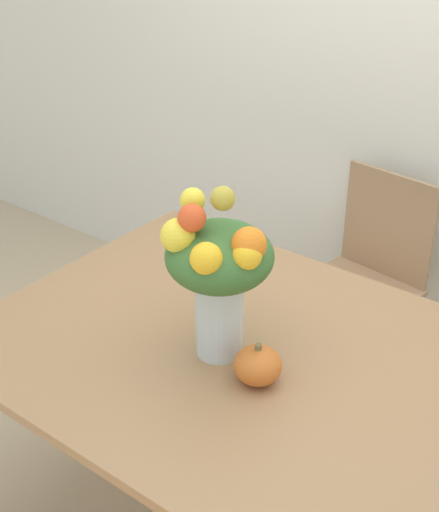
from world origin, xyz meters
name	(u,v)px	position (x,y,z in m)	size (l,w,h in m)	color
dining_table	(247,372)	(0.00, 0.00, 0.68)	(1.53, 1.12, 0.75)	#9E754C
flower_vase	(219,270)	(-0.06, -0.06, 1.02)	(0.29, 0.29, 0.50)	silver
pumpkin	(258,365)	(0.10, -0.09, 0.80)	(0.13, 0.13, 0.12)	orange
dining_chair_near_window	(363,283)	(-0.10, 0.94, 0.48)	(0.47, 0.47, 0.91)	#9E7A56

